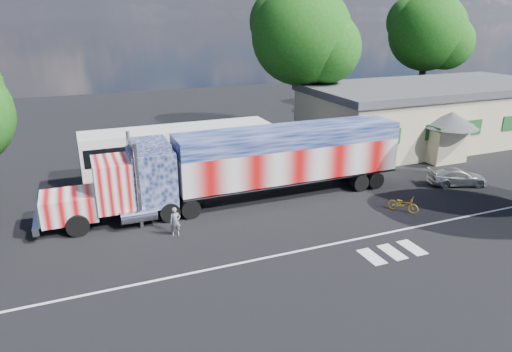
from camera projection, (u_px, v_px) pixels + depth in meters
name	position (u px, v px, depth m)	size (l,w,h in m)	color
ground	(277.00, 226.00, 24.95)	(100.00, 100.00, 0.00)	black
lane_markings	(340.00, 251.00, 22.26)	(30.00, 2.67, 0.01)	silver
semi_truck	(249.00, 163.00, 27.56)	(22.05, 3.48, 4.70)	black
coach_bus	(179.00, 153.00, 31.30)	(12.80, 2.98, 3.72)	silver
hall_building	(430.00, 113.00, 40.61)	(22.40, 12.80, 5.20)	beige
parked_car	(457.00, 177.00, 30.78)	(1.56, 3.85, 1.12)	#B2B4B7
woman	(175.00, 222.00, 23.66)	(0.56, 0.37, 1.53)	slate
bicycle	(403.00, 204.00, 26.60)	(0.62, 1.77, 0.93)	gold
tree_ne_a	(303.00, 36.00, 39.20)	(9.07, 8.64, 13.57)	black
tree_far_ne	(429.00, 32.00, 48.75)	(8.61, 8.20, 13.26)	black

